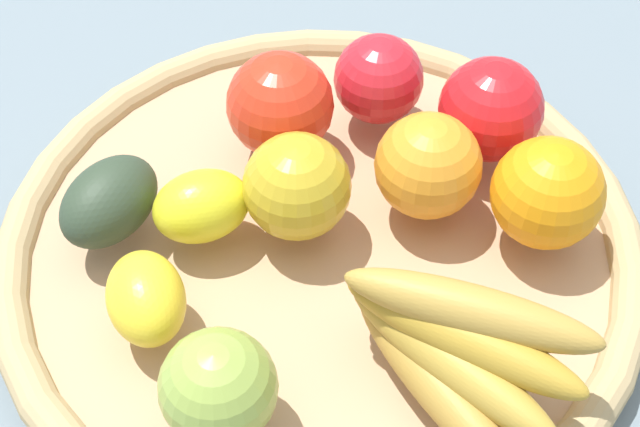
{
  "coord_description": "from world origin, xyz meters",
  "views": [
    {
      "loc": [
        -0.1,
        -0.41,
        0.55
      ],
      "look_at": [
        0.0,
        0.0,
        0.06
      ],
      "focal_mm": 53.25,
      "sensor_mm": 36.0,
      "label": 1
    }
  ],
  "objects_px": {
    "apple_0": "(491,109)",
    "banana_bunch": "(455,348)",
    "lemon_1": "(201,206)",
    "avocado": "(109,201)",
    "apple_4": "(280,105)",
    "orange_1": "(428,166)",
    "apple_2": "(297,186)",
    "apple_1": "(379,79)",
    "orange_0": "(547,193)",
    "lemon_0": "(146,298)",
    "apple_3": "(218,387)"
  },
  "relations": [
    {
      "from": "apple_0",
      "to": "avocado",
      "type": "distance_m",
      "value": 0.28
    },
    {
      "from": "orange_1",
      "to": "orange_0",
      "type": "distance_m",
      "value": 0.08
    },
    {
      "from": "avocado",
      "to": "lemon_1",
      "type": "bearing_deg",
      "value": -16.56
    },
    {
      "from": "lemon_1",
      "to": "apple_4",
      "type": "bearing_deg",
      "value": 44.53
    },
    {
      "from": "apple_4",
      "to": "orange_1",
      "type": "bearing_deg",
      "value": -43.53
    },
    {
      "from": "lemon_0",
      "to": "apple_3",
      "type": "bearing_deg",
      "value": -67.55
    },
    {
      "from": "apple_0",
      "to": "lemon_1",
      "type": "distance_m",
      "value": 0.22
    },
    {
      "from": "apple_0",
      "to": "apple_1",
      "type": "relative_size",
      "value": 1.13
    },
    {
      "from": "lemon_1",
      "to": "apple_1",
      "type": "bearing_deg",
      "value": 29.48
    },
    {
      "from": "banana_bunch",
      "to": "orange_0",
      "type": "height_order",
      "value": "orange_0"
    },
    {
      "from": "apple_4",
      "to": "lemon_1",
      "type": "relative_size",
      "value": 1.16
    },
    {
      "from": "orange_1",
      "to": "avocado",
      "type": "distance_m",
      "value": 0.22
    },
    {
      "from": "apple_2",
      "to": "orange_1",
      "type": "relative_size",
      "value": 0.99
    },
    {
      "from": "apple_2",
      "to": "orange_0",
      "type": "bearing_deg",
      "value": -16.44
    },
    {
      "from": "apple_3",
      "to": "banana_bunch",
      "type": "bearing_deg",
      "value": -3.62
    },
    {
      "from": "avocado",
      "to": "apple_2",
      "type": "bearing_deg",
      "value": -12.06
    },
    {
      "from": "banana_bunch",
      "to": "lemon_1",
      "type": "distance_m",
      "value": 0.2
    },
    {
      "from": "banana_bunch",
      "to": "apple_3",
      "type": "bearing_deg",
      "value": 176.38
    },
    {
      "from": "lemon_0",
      "to": "avocado",
      "type": "height_order",
      "value": "avocado"
    },
    {
      "from": "lemon_0",
      "to": "banana_bunch",
      "type": "bearing_deg",
      "value": -27.02
    },
    {
      "from": "orange_1",
      "to": "lemon_0",
      "type": "bearing_deg",
      "value": -164.98
    },
    {
      "from": "apple_2",
      "to": "apple_4",
      "type": "relative_size",
      "value": 0.94
    },
    {
      "from": "lemon_1",
      "to": "avocado",
      "type": "relative_size",
      "value": 0.86
    },
    {
      "from": "apple_0",
      "to": "banana_bunch",
      "type": "bearing_deg",
      "value": -116.4
    },
    {
      "from": "lemon_0",
      "to": "lemon_1",
      "type": "relative_size",
      "value": 1.0
    },
    {
      "from": "apple_1",
      "to": "orange_0",
      "type": "distance_m",
      "value": 0.16
    },
    {
      "from": "avocado",
      "to": "apple_0",
      "type": "bearing_deg",
      "value": 2.25
    },
    {
      "from": "orange_1",
      "to": "apple_3",
      "type": "bearing_deg",
      "value": -141.83
    },
    {
      "from": "apple_1",
      "to": "orange_0",
      "type": "height_order",
      "value": "orange_0"
    },
    {
      "from": "banana_bunch",
      "to": "apple_4",
      "type": "distance_m",
      "value": 0.23
    },
    {
      "from": "lemon_0",
      "to": "apple_3",
      "type": "relative_size",
      "value": 0.97
    },
    {
      "from": "apple_0",
      "to": "orange_0",
      "type": "xyz_separation_m",
      "value": [
        0.01,
        -0.09,
        0.0
      ]
    },
    {
      "from": "apple_2",
      "to": "orange_1",
      "type": "xyz_separation_m",
      "value": [
        0.09,
        -0.0,
        0.0
      ]
    },
    {
      "from": "apple_1",
      "to": "orange_0",
      "type": "relative_size",
      "value": 0.89
    },
    {
      "from": "apple_0",
      "to": "apple_4",
      "type": "bearing_deg",
      "value": 164.61
    },
    {
      "from": "apple_3",
      "to": "avocado",
      "type": "xyz_separation_m",
      "value": [
        -0.05,
        0.16,
        -0.01
      ]
    },
    {
      "from": "orange_1",
      "to": "orange_0",
      "type": "height_order",
      "value": "orange_0"
    },
    {
      "from": "apple_4",
      "to": "orange_1",
      "type": "distance_m",
      "value": 0.12
    },
    {
      "from": "apple_2",
      "to": "apple_4",
      "type": "distance_m",
      "value": 0.08
    },
    {
      "from": "apple_1",
      "to": "avocado",
      "type": "xyz_separation_m",
      "value": [
        -0.21,
        -0.07,
        -0.01
      ]
    },
    {
      "from": "apple_1",
      "to": "lemon_0",
      "type": "bearing_deg",
      "value": -142.32
    },
    {
      "from": "apple_1",
      "to": "apple_3",
      "type": "bearing_deg",
      "value": -125.28
    },
    {
      "from": "lemon_0",
      "to": "apple_0",
      "type": "xyz_separation_m",
      "value": [
        0.27,
        0.1,
        0.01
      ]
    },
    {
      "from": "apple_1",
      "to": "orange_0",
      "type": "xyz_separation_m",
      "value": [
        0.08,
        -0.14,
        0.0
      ]
    },
    {
      "from": "apple_3",
      "to": "apple_1",
      "type": "bearing_deg",
      "value": 54.72
    },
    {
      "from": "banana_bunch",
      "to": "apple_2",
      "type": "bearing_deg",
      "value": 112.91
    },
    {
      "from": "orange_1",
      "to": "avocado",
      "type": "height_order",
      "value": "orange_1"
    },
    {
      "from": "apple_2",
      "to": "apple_4",
      "type": "height_order",
      "value": "apple_4"
    },
    {
      "from": "orange_1",
      "to": "apple_1",
      "type": "bearing_deg",
      "value": 94.07
    },
    {
      "from": "apple_4",
      "to": "banana_bunch",
      "type": "bearing_deg",
      "value": -75.99
    }
  ]
}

